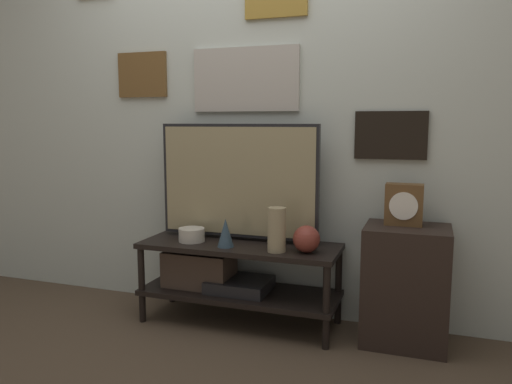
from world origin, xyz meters
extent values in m
plane|color=#4C3D2D|center=(0.00, 0.00, 0.00)|extent=(12.00, 12.00, 0.00)
cube|color=beige|center=(0.00, 0.52, 1.35)|extent=(6.40, 0.06, 2.70)
cube|color=#B2ADA3|center=(-0.04, 0.48, 1.46)|extent=(0.68, 0.02, 0.39)
cube|color=#B2BCC6|center=(-0.04, 0.47, 1.46)|extent=(0.64, 0.01, 0.35)
cube|color=black|center=(0.83, 0.48, 1.13)|extent=(0.40, 0.02, 0.27)
cube|color=#BCB299|center=(0.83, 0.47, 1.13)|extent=(0.36, 0.01, 0.23)
cube|color=brown|center=(-0.76, 0.48, 1.51)|extent=(0.35, 0.02, 0.29)
cube|color=beige|center=(-0.76, 0.47, 1.51)|extent=(0.32, 0.01, 0.25)
cube|color=black|center=(0.00, 0.25, 0.47)|extent=(1.18, 0.43, 0.03)
cube|color=black|center=(0.00, 0.25, 0.19)|extent=(1.18, 0.43, 0.03)
cylinder|color=black|center=(-0.56, 0.07, 0.24)|extent=(0.04, 0.04, 0.49)
cylinder|color=black|center=(0.56, 0.07, 0.24)|extent=(0.04, 0.04, 0.49)
cylinder|color=black|center=(-0.56, 0.44, 0.24)|extent=(0.04, 0.04, 0.49)
cylinder|color=black|center=(0.56, 0.44, 0.24)|extent=(0.04, 0.04, 0.49)
cube|color=black|center=(0.00, 0.25, 0.24)|extent=(0.36, 0.30, 0.07)
cube|color=#47382D|center=(-0.27, 0.25, 0.31)|extent=(0.41, 0.24, 0.22)
cylinder|color=black|center=(-0.31, 0.35, 0.50)|extent=(0.05, 0.05, 0.02)
cylinder|color=black|center=(0.23, 0.35, 0.50)|extent=(0.05, 0.05, 0.02)
cube|color=black|center=(-0.04, 0.35, 0.85)|extent=(0.99, 0.04, 0.68)
cube|color=#998C66|center=(-0.04, 0.33, 0.85)|extent=(0.95, 0.01, 0.65)
cylinder|color=beige|center=(-0.29, 0.21, 0.53)|extent=(0.16, 0.16, 0.08)
cone|color=#2D4251|center=(-0.05, 0.16, 0.57)|extent=(0.10, 0.10, 0.17)
cylinder|color=tan|center=(0.26, 0.15, 0.61)|extent=(0.10, 0.10, 0.25)
sphere|color=brown|center=(0.42, 0.19, 0.56)|extent=(0.15, 0.15, 0.15)
cube|color=black|center=(0.95, 0.29, 0.32)|extent=(0.44, 0.36, 0.65)
cube|color=brown|center=(0.92, 0.33, 0.76)|extent=(0.20, 0.10, 0.22)
cylinder|color=white|center=(0.92, 0.28, 0.76)|extent=(0.15, 0.01, 0.15)
camera|label=1|loc=(1.04, -2.43, 1.20)|focal=35.00mm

